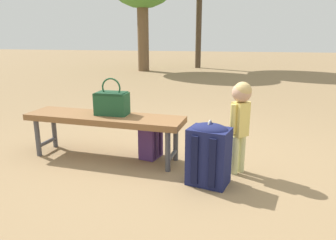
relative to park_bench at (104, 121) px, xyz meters
The scene contains 6 objects.
ground_plane 0.85m from the park_bench, ahead, with size 40.00×40.00×0.00m, color #8C704C.
park_bench is the anchor object (origin of this frame).
handbag 0.20m from the park_bench, 32.48° to the left, with size 0.33×0.20×0.37m.
child_standing 1.33m from the park_bench, ahead, with size 0.18×0.18×0.84m.
backpack_large 1.14m from the park_bench, 19.98° to the right, with size 0.38×0.34×0.56m.
backpack_small 0.50m from the park_bench, 12.56° to the left, with size 0.23×0.26×0.38m.
Camera 1 is at (0.45, -2.84, 1.24)m, focal length 34.43 mm.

